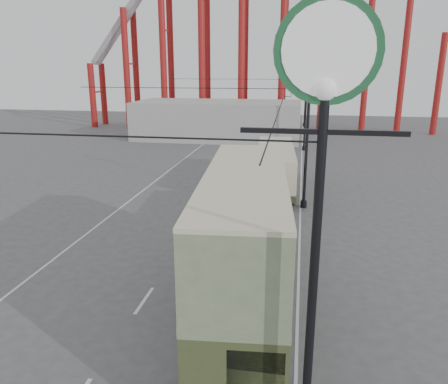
% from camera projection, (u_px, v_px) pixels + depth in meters
% --- Properties ---
extents(ground, '(160.00, 160.00, 0.00)m').
position_uv_depth(ground, '(131.00, 364.00, 14.48)').
color(ground, '#4C4D4F').
rests_on(ground, ground).
extents(road_markings, '(12.52, 120.00, 0.01)m').
position_uv_depth(road_markings, '(217.00, 196.00, 33.27)').
color(road_markings, silver).
rests_on(road_markings, ground).
extents(lamp_post_near, '(3.20, 0.44, 10.80)m').
position_uv_depth(lamp_post_near, '(321.00, 154.00, 8.53)').
color(lamp_post_near, black).
rests_on(lamp_post_near, ground).
extents(lamp_post_mid, '(3.20, 0.44, 9.32)m').
position_uv_depth(lamp_post_mid, '(307.00, 141.00, 29.28)').
color(lamp_post_mid, black).
rests_on(lamp_post_mid, ground).
extents(lamp_post_far, '(3.20, 0.44, 9.32)m').
position_uv_depth(lamp_post_far, '(306.00, 110.00, 50.09)').
color(lamp_post_far, black).
rests_on(lamp_post_far, ground).
extents(lamp_post_distant, '(3.20, 0.44, 9.32)m').
position_uv_depth(lamp_post_distant, '(305.00, 97.00, 70.91)').
color(lamp_post_distant, black).
rests_on(lamp_post_distant, ground).
extents(fairground_shed, '(22.00, 10.00, 5.00)m').
position_uv_depth(fairground_shed, '(218.00, 120.00, 59.26)').
color(fairground_shed, '#ACACA7').
rests_on(fairground_shed, ground).
extents(double_decker_bus, '(3.71, 11.31, 5.97)m').
position_uv_depth(double_decker_bus, '(244.00, 243.00, 15.83)').
color(double_decker_bus, '#414826').
rests_on(double_decker_bus, ground).
extents(single_decker_green, '(3.51, 10.42, 2.89)m').
position_uv_depth(single_decker_green, '(257.00, 216.00, 23.85)').
color(single_decker_green, '#707E5C').
rests_on(single_decker_green, ground).
extents(single_decker_cream, '(3.53, 11.21, 3.43)m').
position_uv_depth(single_decker_cream, '(275.00, 166.00, 34.35)').
color(single_decker_cream, beige).
rests_on(single_decker_cream, ground).
extents(pedestrian, '(0.75, 0.53, 1.94)m').
position_uv_depth(pedestrian, '(215.00, 241.00, 22.23)').
color(pedestrian, black).
rests_on(pedestrian, ground).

